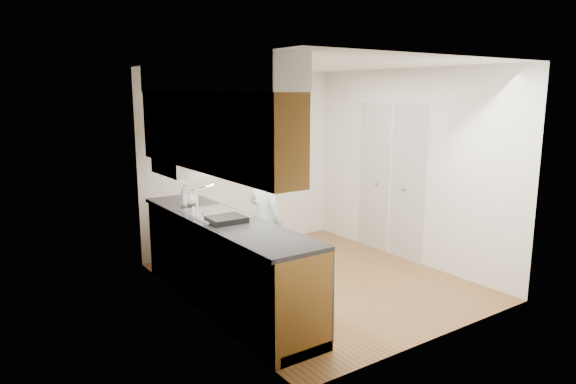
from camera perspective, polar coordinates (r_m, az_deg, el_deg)
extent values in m
plane|color=brown|center=(6.17, 3.18, -9.86)|extent=(3.50, 3.50, 0.00)
plane|color=white|center=(5.78, 3.45, 13.99)|extent=(3.50, 3.50, 0.00)
cube|color=silver|center=(5.08, -10.17, 0.08)|extent=(0.02, 3.50, 2.50)
cube|color=silver|center=(6.86, 13.25, 2.78)|extent=(0.02, 3.50, 2.50)
cube|color=silver|center=(7.29, -5.18, 3.50)|extent=(3.00, 0.02, 2.50)
cube|color=brown|center=(5.41, -6.97, -7.93)|extent=(0.60, 2.80, 0.90)
cube|color=black|center=(5.27, -7.23, -3.11)|extent=(0.63, 2.80, 0.04)
cube|color=#B2B2B7|center=(5.46, -8.06, -2.97)|extent=(0.48, 0.68, 0.14)
cube|color=#B2B2B7|center=(5.44, -8.07, -2.42)|extent=(0.52, 0.72, 0.01)
cube|color=#B2B2B7|center=(4.67, 2.72, -10.63)|extent=(0.03, 0.60, 0.80)
cube|color=brown|center=(5.07, -8.69, 6.67)|extent=(0.33, 2.80, 0.75)
cube|color=silver|center=(5.06, -8.87, 12.61)|extent=(0.35, 2.80, 0.30)
cube|color=#A5A5AA|center=(5.92, -11.62, 2.74)|extent=(0.46, 0.75, 0.16)
cube|color=silver|center=(7.09, 11.32, 1.27)|extent=(0.02, 1.22, 2.05)
cube|color=slate|center=(5.96, -2.47, -10.55)|extent=(0.71, 0.94, 0.02)
imported|color=#91A9B1|center=(5.70, -2.55, -2.44)|extent=(0.43, 0.62, 1.71)
imported|color=silver|center=(5.90, -11.45, -0.34)|extent=(0.10, 0.10, 0.24)
imported|color=silver|center=(6.04, -10.55, -0.39)|extent=(0.08, 0.08, 0.17)
imported|color=silver|center=(5.93, -10.83, -0.56)|extent=(0.18, 0.18, 0.18)
cube|color=black|center=(5.09, -6.85, -3.04)|extent=(0.36, 0.31, 0.06)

